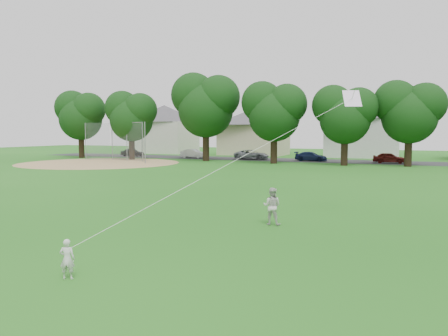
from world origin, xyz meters
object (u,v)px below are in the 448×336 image
at_px(kite, 247,154).
at_px(baseball_backstop, 124,142).
at_px(toddler, 67,259).
at_px(older_boy, 272,206).

height_order(kite, baseball_backstop, kite).
height_order(toddler, baseball_backstop, baseball_backstop).
xyz_separation_m(toddler, older_boy, (2.65, 7.88, 0.22)).
bearing_deg(kite, older_boy, 88.24).
relative_size(toddler, older_boy, 0.69).
height_order(older_boy, kite, kite).
height_order(toddler, kite, kite).
distance_m(toddler, kite, 6.38).
distance_m(older_boy, baseball_backstop, 39.64).
bearing_deg(older_boy, kite, 83.99).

